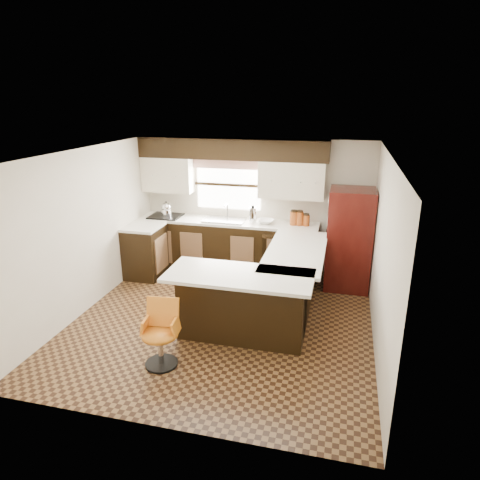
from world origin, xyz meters
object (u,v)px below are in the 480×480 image
(peninsula_return, at_px, (242,306))
(bar_chair, at_px, (160,335))
(peninsula_long, at_px, (291,281))
(refrigerator, at_px, (349,239))

(peninsula_return, relative_size, bar_chair, 2.03)
(peninsula_return, height_order, bar_chair, peninsula_return)
(peninsula_long, bearing_deg, refrigerator, 50.99)
(peninsula_return, xyz_separation_m, refrigerator, (1.34, 1.98, 0.40))
(peninsula_long, distance_m, bar_chair, 2.28)
(peninsula_return, bearing_deg, refrigerator, 55.92)
(refrigerator, xyz_separation_m, bar_chair, (-2.14, -2.87, -0.44))
(peninsula_long, distance_m, refrigerator, 1.36)
(peninsula_long, xyz_separation_m, peninsula_return, (-0.53, -0.97, 0.00))
(peninsula_long, relative_size, peninsula_return, 1.18)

